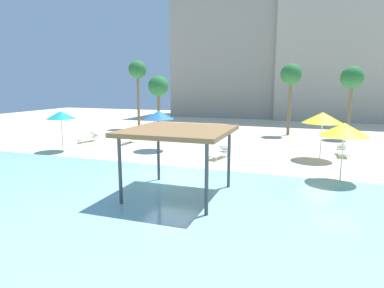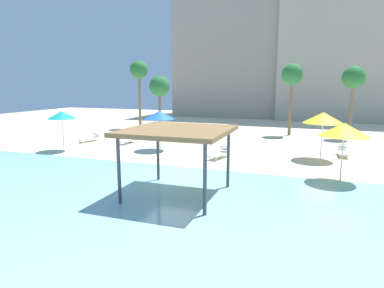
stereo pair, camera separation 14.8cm
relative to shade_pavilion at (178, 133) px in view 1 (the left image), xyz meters
The scene contains 17 objects.
ground_plane 4.34m from the shade_pavilion, 118.86° to the left, with size 80.00×80.00×0.00m, color beige.
lagoon_water 3.86m from the shade_pavilion, 125.96° to the right, with size 44.00×13.50×0.04m, color #8CC6CC.
shade_pavilion is the anchor object (origin of this frame).
beach_umbrella_teal_0 12.85m from the shade_pavilion, 151.37° to the left, with size 1.96×1.96×2.82m.
beach_umbrella_yellow_1 11.04m from the shade_pavilion, 57.81° to the left, with size 2.47×2.47×2.97m.
beach_umbrella_blue_2 10.03m from the shade_pavilion, 119.50° to the left, with size 2.14×2.14×2.83m.
beach_umbrella_yellow_3 8.06m from the shade_pavilion, 34.28° to the left, with size 2.28×2.28×2.86m.
lounge_chair_0 13.63m from the shade_pavilion, 128.99° to the left, with size 0.80×1.95×0.74m.
lounge_chair_1 15.77m from the shade_pavilion, 139.93° to the left, with size 1.06×1.99×0.74m.
lounge_chair_2 13.36m from the shade_pavilion, 56.28° to the left, with size 0.61×1.90×0.74m.
lounge_chair_3 7.96m from the shade_pavilion, 91.27° to the left, with size 1.08×1.99×0.74m.
palm_tree_0 17.63m from the shade_pavilion, 117.63° to the left, with size 1.90×1.90×5.46m.
palm_tree_1 19.62m from the shade_pavilion, 79.97° to the left, with size 1.90×1.90×6.53m.
palm_tree_2 22.96m from the shade_pavilion, 122.50° to the left, with size 1.90×1.90×7.16m.
palm_tree_3 20.91m from the shade_pavilion, 66.10° to the left, with size 1.90×1.90×6.21m.
hotel_block_0 38.23m from the shade_pavilion, 98.31° to the left, with size 17.47×9.23×19.20m, color #9E9384.
hotel_block_1 39.08m from the shade_pavilion, 73.08° to the left, with size 20.75×9.91×20.51m, color #B2A893.
Camera 1 is at (6.57, -15.39, 4.64)m, focal length 30.70 mm.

